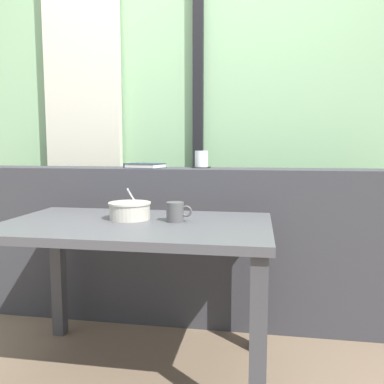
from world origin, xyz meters
The scene contains 11 objects.
ground centered at (0.00, 0.00, 0.00)m, with size 8.00×8.00×0.00m, color #75604C.
outdoor_backdrop centered at (0.00, 1.16, 1.40)m, with size 4.80×0.08×2.80m, color #8EBC89.
curtain_left_panel centered at (-0.79, 1.06, 1.25)m, with size 0.56×0.06×2.50m, color beige.
window_divider_post centered at (0.04, 1.09, 1.30)m, with size 0.07×0.05×2.60m, color black.
dark_console_ledge centered at (0.00, 0.55, 0.44)m, with size 2.80×0.28×0.89m, color #38383D.
breakfast_table centered at (-0.05, -0.06, 0.58)m, with size 1.16×0.69×0.69m.
coaster_square centered at (0.14, 0.60, 0.89)m, with size 0.10×0.10×0.01m, color black.
juice_glass centered at (0.14, 0.60, 0.94)m, with size 0.08×0.08×0.09m.
closed_book centered at (-0.18, 0.54, 0.90)m, with size 0.23×0.20×0.03m.
soup_bowl centered at (-0.10, 0.01, 0.73)m, with size 0.19×0.19×0.14m.
ceramic_mug centered at (0.12, -0.02, 0.73)m, with size 0.11×0.08×0.08m.
Camera 1 is at (0.47, -1.67, 1.01)m, focal length 37.08 mm.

